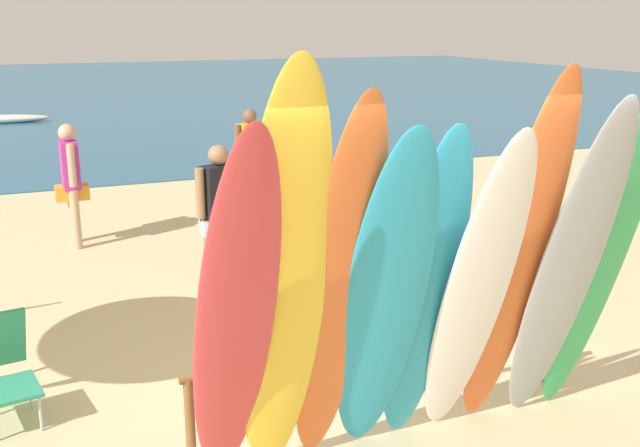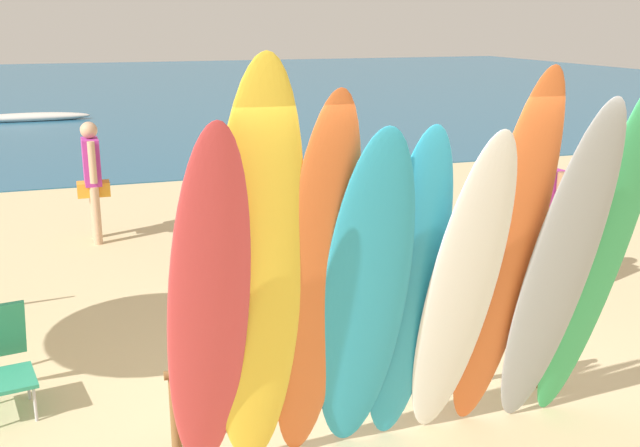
# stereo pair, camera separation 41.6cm
# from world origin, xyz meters

# --- Properties ---
(ground) EXTENTS (60.00, 60.00, 0.00)m
(ground) POSITION_xyz_m (0.00, 14.00, 0.00)
(ground) COLOR #D3BC8C
(ocean_water) EXTENTS (60.00, 40.00, 0.02)m
(ocean_water) POSITION_xyz_m (0.00, 29.04, 0.01)
(ocean_water) COLOR #235B7F
(ocean_water) RESTS_ON ground
(surfboard_rack) EXTENTS (3.08, 0.07, 0.61)m
(surfboard_rack) POSITION_xyz_m (0.00, 0.00, 0.49)
(surfboard_rack) COLOR brown
(surfboard_rack) RESTS_ON ground
(surfboard_red_0) EXTENTS (0.48, 1.06, 2.48)m
(surfboard_red_0) POSITION_xyz_m (-1.34, -0.75, 1.24)
(surfboard_red_0) COLOR #D13D42
(surfboard_red_0) RESTS_ON ground
(surfboard_yellow_1) EXTENTS (0.59, 0.92, 2.79)m
(surfboard_yellow_1) POSITION_xyz_m (-1.04, -0.71, 1.40)
(surfboard_yellow_1) COLOR yellow
(surfboard_yellow_1) RESTS_ON ground
(surfboard_orange_2) EXTENTS (0.49, 0.91, 2.60)m
(surfboard_orange_2) POSITION_xyz_m (-0.68, -0.67, 1.30)
(surfboard_orange_2) COLOR orange
(surfboard_orange_2) RESTS_ON ground
(surfboard_teal_3) EXTENTS (0.64, 1.00, 2.40)m
(surfboard_teal_3) POSITION_xyz_m (-0.36, -0.68, 1.20)
(surfboard_teal_3) COLOR #289EC6
(surfboard_teal_3) RESTS_ON ground
(surfboard_teal_4) EXTENTS (0.51, 0.80, 2.37)m
(surfboard_teal_4) POSITION_xyz_m (-0.03, -0.59, 1.18)
(surfboard_teal_4) COLOR #289EC6
(surfboard_teal_4) RESTS_ON ground
(surfboard_white_5) EXTENTS (0.52, 0.98, 2.35)m
(surfboard_white_5) POSITION_xyz_m (0.30, -0.69, 1.18)
(surfboard_white_5) COLOR white
(surfboard_white_5) RESTS_ON ground
(surfboard_orange_6) EXTENTS (0.51, 0.95, 2.69)m
(surfboard_orange_6) POSITION_xyz_m (0.62, -0.67, 1.35)
(surfboard_orange_6) COLOR orange
(surfboard_orange_6) RESTS_ON ground
(surfboard_grey_7) EXTENTS (0.53, 0.94, 2.51)m
(surfboard_grey_7) POSITION_xyz_m (0.99, -0.74, 1.26)
(surfboard_grey_7) COLOR #999EA3
(surfboard_grey_7) RESTS_ON ground
(surfboard_green_8) EXTENTS (0.58, 0.89, 2.67)m
(surfboard_green_8) POSITION_xyz_m (1.35, -0.69, 1.34)
(surfboard_green_8) COLOR #38B266
(surfboard_green_8) RESTS_ON ground
(beachgoer_near_rack) EXTENTS (0.42, 0.62, 1.62)m
(beachgoer_near_rack) POSITION_xyz_m (-1.81, 5.50, 0.94)
(beachgoer_near_rack) COLOR tan
(beachgoer_near_rack) RESTS_ON ground
(beachgoer_photographing) EXTENTS (0.43, 0.62, 1.66)m
(beachgoer_photographing) POSITION_xyz_m (2.61, 1.79, 0.96)
(beachgoer_photographing) COLOR #9E704C
(beachgoer_photographing) RESTS_ON ground
(beachgoer_strolling) EXTENTS (0.57, 0.35, 1.61)m
(beachgoer_strolling) POSITION_xyz_m (-0.41, 3.22, 0.93)
(beachgoer_strolling) COLOR #9E704C
(beachgoer_strolling) RESTS_ON ground
(beachgoer_by_water) EXTENTS (0.56, 0.36, 1.60)m
(beachgoer_by_water) POSITION_xyz_m (0.90, 6.39, 0.92)
(beachgoer_by_water) COLOR brown
(beachgoer_by_water) RESTS_ON ground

